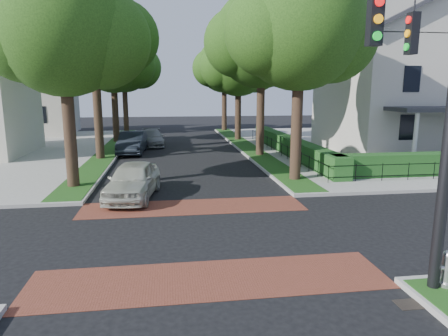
{
  "coord_description": "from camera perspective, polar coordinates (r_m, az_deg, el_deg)",
  "views": [
    {
      "loc": [
        -0.95,
        -12.45,
        4.68
      ],
      "look_at": [
        1.25,
        3.11,
        1.6
      ],
      "focal_mm": 32.0,
      "sensor_mm": 36.0,
      "label": 1
    }
  ],
  "objects": [
    {
      "name": "ground",
      "position": [
        13.34,
        -3.49,
        -9.48
      ],
      "size": [
        120.0,
        120.0,
        0.0
      ],
      "primitive_type": "plane",
      "color": "black",
      "rests_on": "ground"
    },
    {
      "name": "sidewalk_ne",
      "position": [
        37.8,
        24.84,
        3.07
      ],
      "size": [
        30.0,
        30.0,
        0.15
      ],
      "primitive_type": "cube",
      "color": "gray",
      "rests_on": "ground"
    },
    {
      "name": "crosswalk_far",
      "position": [
        16.37,
        -4.39,
        -5.55
      ],
      "size": [
        9.0,
        2.2,
        0.01
      ],
      "primitive_type": "cube",
      "color": "brown",
      "rests_on": "ground"
    },
    {
      "name": "crosswalk_near",
      "position": [
        10.41,
        -2.02,
        -15.61
      ],
      "size": [
        9.0,
        2.2,
        0.01
      ],
      "primitive_type": "cube",
      "color": "brown",
      "rests_on": "ground"
    },
    {
      "name": "storm_drain",
      "position": [
        10.25,
        25.13,
        -17.2
      ],
      "size": [
        0.65,
        0.45,
        0.01
      ],
      "primitive_type": "cube",
      "color": "black",
      "rests_on": "ground"
    },
    {
      "name": "grass_strip_ne",
      "position": [
        32.5,
        3.32,
        3.08
      ],
      "size": [
        1.6,
        29.8,
        0.02
      ],
      "primitive_type": "cube",
      "color": "#1C4112",
      "rests_on": "sidewalk_ne"
    },
    {
      "name": "grass_strip_nw",
      "position": [
        32.19,
        -15.91,
        2.59
      ],
      "size": [
        1.6,
        29.8,
        0.02
      ],
      "primitive_type": "cube",
      "color": "#1C4112",
      "rests_on": "sidewalk_nw"
    },
    {
      "name": "tree_right_near",
      "position": [
        20.96,
        10.87,
        18.98
      ],
      "size": [
        7.75,
        6.67,
        10.66
      ],
      "color": "black",
      "rests_on": "sidewalk_ne"
    },
    {
      "name": "tree_right_mid",
      "position": [
        28.66,
        5.52,
        17.67
      ],
      "size": [
        8.25,
        7.09,
        11.22
      ],
      "color": "black",
      "rests_on": "sidewalk_ne"
    },
    {
      "name": "tree_right_far",
      "position": [
        37.32,
        2.16,
        14.5
      ],
      "size": [
        7.25,
        6.23,
        9.74
      ],
      "color": "black",
      "rests_on": "sidewalk_ne"
    },
    {
      "name": "tree_right_back",
      "position": [
        46.22,
        0.13,
        14.3
      ],
      "size": [
        7.5,
        6.45,
        10.2
      ],
      "color": "black",
      "rests_on": "sidewalk_ne"
    },
    {
      "name": "tree_left_near",
      "position": [
        20.34,
        -21.66,
        17.64
      ],
      "size": [
        7.5,
        6.45,
        10.2
      ],
      "color": "black",
      "rests_on": "sidewalk_nw"
    },
    {
      "name": "tree_left_mid",
      "position": [
        28.29,
        -17.9,
        18.02
      ],
      "size": [
        8.0,
        6.88,
        11.48
      ],
      "color": "black",
      "rests_on": "sidewalk_nw"
    },
    {
      "name": "tree_left_far",
      "position": [
        37.02,
        -15.43,
        14.48
      ],
      "size": [
        7.0,
        6.02,
        9.86
      ],
      "color": "black",
      "rests_on": "sidewalk_nw"
    },
    {
      "name": "tree_left_back",
      "position": [
        45.99,
        -14.0,
        14.18
      ],
      "size": [
        7.75,
        6.66,
        10.44
      ],
      "color": "black",
      "rests_on": "sidewalk_nw"
    },
    {
      "name": "hedge_main_road",
      "position": [
        29.05,
        9.38,
        3.17
      ],
      "size": [
        1.0,
        18.0,
        1.2
      ],
      "primitive_type": "cube",
      "color": "#1F4618",
      "rests_on": "sidewalk_ne"
    },
    {
      "name": "fence_main_road",
      "position": [
        28.84,
        7.85,
        2.85
      ],
      "size": [
        0.06,
        18.0,
        0.9
      ],
      "primitive_type": null,
      "color": "black",
      "rests_on": "sidewalk_ne"
    },
    {
      "name": "house_victorian",
      "position": [
        33.87,
        25.62,
        12.3
      ],
      "size": [
        13.0,
        13.05,
        12.48
      ],
      "color": "beige",
      "rests_on": "sidewalk_ne"
    },
    {
      "name": "house_left_far",
      "position": [
        46.77,
        -26.62,
        10.39
      ],
      "size": [
        10.0,
        9.0,
        10.14
      ],
      "color": "beige",
      "rests_on": "sidewalk_nw"
    },
    {
      "name": "traffic_signal",
      "position": [
        9.93,
        28.41,
        9.92
      ],
      "size": [
        2.17,
        2.0,
        8.0
      ],
      "color": "black",
      "rests_on": "sidewalk_se"
    },
    {
      "name": "parked_car_front",
      "position": [
        17.95,
        -12.88,
        -1.7
      ],
      "size": [
        2.55,
        4.89,
        1.59
      ],
      "primitive_type": "imported",
      "rotation": [
        0.0,
        0.0,
        -0.15
      ],
      "color": "#BABCA9",
      "rests_on": "ground"
    },
    {
      "name": "parked_car_middle",
      "position": [
        30.56,
        -12.97,
        3.55
      ],
      "size": [
        2.01,
        5.05,
        1.63
      ],
      "primitive_type": "imported",
      "rotation": [
        0.0,
        0.0,
        -0.06
      ],
      "color": "#1D242C",
      "rests_on": "ground"
    },
    {
      "name": "parked_car_rear",
      "position": [
        34.45,
        -10.25,
        4.25
      ],
      "size": [
        2.2,
        4.8,
        1.36
      ],
      "primitive_type": "imported",
      "rotation": [
        0.0,
        0.0,
        0.06
      ],
      "color": "gray",
      "rests_on": "ground"
    },
    {
      "name": "fire_hydrant",
      "position": [
        10.9,
        29.32,
        -12.43
      ],
      "size": [
        0.49,
        0.51,
        0.93
      ],
      "rotation": [
        0.0,
        0.0,
        -0.26
      ],
      "color": "#B5B5B7",
      "rests_on": "sidewalk_se"
    }
  ]
}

